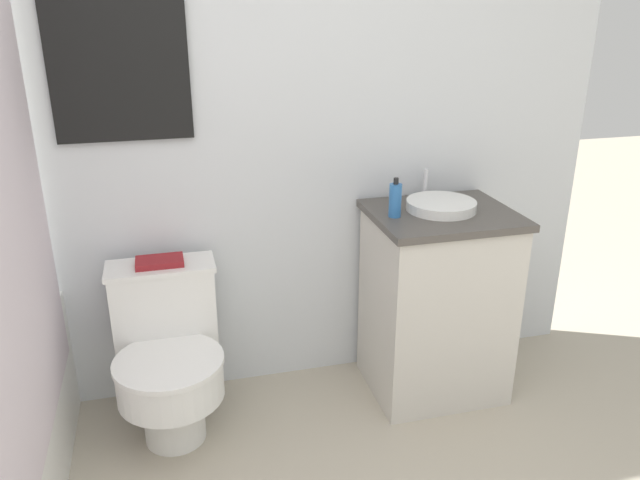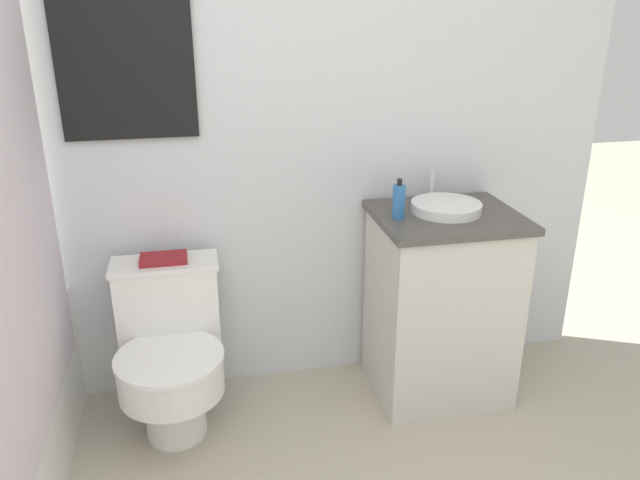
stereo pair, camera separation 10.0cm
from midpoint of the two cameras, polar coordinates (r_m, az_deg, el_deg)
wall_back at (r=2.53m, az=-9.83°, el=12.16°), size 3.48×0.07×2.50m
toilet at (r=2.55m, az=-12.41°, el=-9.83°), size 0.42×0.55×0.67m
vanity at (r=2.73m, az=12.00°, el=-5.83°), size 0.58×0.49×0.83m
sink at (r=2.59m, az=12.53°, el=2.97°), size 0.28×0.32×0.13m
soap_bottle at (r=2.47m, az=8.37°, el=3.54°), size 0.05×0.05×0.16m
book_on_tank at (r=2.52m, az=-13.03°, el=-1.67°), size 0.18×0.11×0.02m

